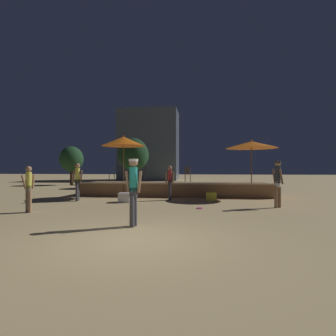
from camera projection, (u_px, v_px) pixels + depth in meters
The scene contains 20 objects.
ground_plane at pixel (132, 240), 5.72m from camera, with size 120.00×120.00×0.00m, color tan.
wooden_deck at pixel (175, 189), 15.44m from camera, with size 10.71×2.87×0.79m.
patio_umbrella_0 at pixel (123, 141), 14.35m from camera, with size 2.36×2.36×3.39m.
patio_umbrella_1 at pixel (251, 145), 13.81m from camera, with size 2.68×2.68×3.08m.
cube_seat_0 at pixel (228, 194), 13.99m from camera, with size 0.58×0.58×0.41m.
cube_seat_1 at pixel (125, 197), 12.12m from camera, with size 0.57×0.57×0.44m.
cube_seat_2 at pixel (211, 196), 12.72m from camera, with size 0.49×0.49×0.41m.
person_0 at pixel (29, 188), 9.32m from camera, with size 0.31×0.46×1.65m.
person_1 at pixel (77, 180), 12.55m from camera, with size 0.47×0.31×1.81m.
person_2 at pixel (278, 180), 10.45m from camera, with size 0.35×0.53×1.88m.
person_3 at pixel (170, 181), 12.90m from camera, with size 0.44×0.29×1.70m.
person_4 at pixel (133, 187), 7.07m from camera, with size 0.52×0.31×1.84m.
bistro_chair_0 at pixel (144, 172), 16.04m from camera, with size 0.47×0.47×0.90m.
bistro_chair_1 at pixel (188, 172), 15.04m from camera, with size 0.40×0.40×0.90m.
bistro_chair_2 at pixel (113, 172), 15.92m from camera, with size 0.45×0.44×0.90m.
frisbee_disc at pixel (200, 208), 10.20m from camera, with size 0.25×0.25×0.03m.
background_tree_0 at pixel (135, 155), 26.47m from camera, with size 2.75×2.75×4.41m.
background_tree_1 at pixel (71, 159), 24.65m from camera, with size 2.18×2.18×3.63m.
background_tree_2 at pixel (133, 154), 21.57m from camera, with size 2.46×2.46×4.08m.
distant_building at pixel (149, 146), 35.12m from camera, with size 7.64×4.86×9.22m.
Camera 1 is at (1.44, -5.59, 1.58)m, focal length 28.00 mm.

